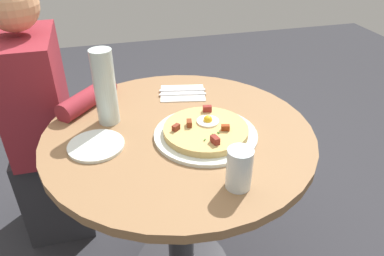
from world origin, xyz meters
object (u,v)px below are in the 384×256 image
(dining_table, at_px, (180,170))
(person_seated, at_px, (45,133))
(water_glass, at_px, (239,169))
(pizza_plate, at_px, (206,135))
(fork, at_px, (182,90))
(breakfast_pizza, at_px, (206,130))
(salt_shaker, at_px, (82,100))
(bread_plate, at_px, (96,146))
(water_bottle, at_px, (105,87))
(knife, at_px, (183,94))

(dining_table, xyz_separation_m, person_seated, (0.43, 0.49, -0.03))
(person_seated, relative_size, water_glass, 9.80)
(pizza_plate, height_order, fork, pizza_plate)
(breakfast_pizza, bearing_deg, salt_shaker, 51.24)
(pizza_plate, distance_m, water_glass, 0.26)
(bread_plate, height_order, fork, bread_plate)
(breakfast_pizza, relative_size, fork, 1.50)
(dining_table, relative_size, pizza_plate, 2.68)
(pizza_plate, xyz_separation_m, water_bottle, (0.17, 0.29, 0.12))
(person_seated, distance_m, breakfast_pizza, 0.78)
(dining_table, bearing_deg, fork, -15.98)
(pizza_plate, bearing_deg, knife, 0.80)
(knife, bearing_deg, water_bottle, 34.37)
(water_bottle, bearing_deg, breakfast_pizza, -120.72)
(knife, bearing_deg, fork, -90.00)
(person_seated, distance_m, fork, 0.62)
(dining_table, relative_size, fork, 4.92)
(dining_table, relative_size, breakfast_pizza, 3.28)
(person_seated, relative_size, water_bottle, 4.46)
(breakfast_pizza, xyz_separation_m, bread_plate, (0.03, 0.34, -0.02))
(water_bottle, bearing_deg, person_seated, 41.31)
(breakfast_pizza, bearing_deg, bread_plate, 85.28)
(water_glass, bearing_deg, dining_table, 16.26)
(person_seated, height_order, bread_plate, person_seated)
(pizza_plate, relative_size, fork, 1.83)
(bread_plate, xyz_separation_m, water_glass, (-0.28, -0.36, 0.05))
(bread_plate, xyz_separation_m, fork, (0.30, -0.34, 0.00))
(knife, bearing_deg, bread_plate, 49.77)
(breakfast_pizza, relative_size, bread_plate, 1.57)
(water_glass, relative_size, water_bottle, 0.46)
(person_seated, height_order, breakfast_pizza, person_seated)
(water_bottle, bearing_deg, dining_table, -118.57)
(breakfast_pizza, bearing_deg, water_bottle, 59.28)
(water_glass, height_order, water_bottle, water_bottle)
(pizza_plate, xyz_separation_m, water_glass, (-0.25, -0.01, 0.05))
(dining_table, xyz_separation_m, breakfast_pizza, (-0.06, -0.08, 0.19))
(pizza_plate, distance_m, knife, 0.29)
(pizza_plate, bearing_deg, bread_plate, 85.12)
(bread_plate, bearing_deg, pizza_plate, -94.88)
(dining_table, xyz_separation_m, pizza_plate, (-0.06, -0.08, 0.17))
(knife, xyz_separation_m, water_glass, (-0.54, -0.02, 0.05))
(water_bottle, bearing_deg, fork, -62.06)
(person_seated, xyz_separation_m, bread_plate, (-0.46, -0.22, 0.21))
(dining_table, distance_m, bread_plate, 0.32)
(person_seated, xyz_separation_m, breakfast_pizza, (-0.48, -0.56, 0.22))
(pizza_plate, bearing_deg, water_glass, -176.73)
(knife, bearing_deg, water_glass, 103.50)
(dining_table, relative_size, water_bottle, 3.48)
(person_seated, bearing_deg, breakfast_pizza, -130.63)
(breakfast_pizza, xyz_separation_m, water_glass, (-0.25, -0.01, 0.03))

